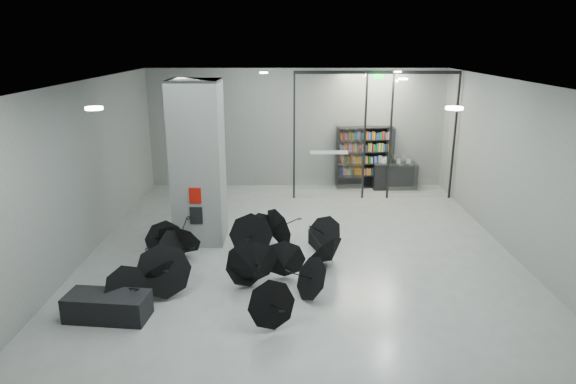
{
  "coord_description": "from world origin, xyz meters",
  "views": [
    {
      "loc": [
        -0.32,
        -10.03,
        4.87
      ],
      "look_at": [
        -0.3,
        1.5,
        1.4
      ],
      "focal_mm": 31.5,
      "sensor_mm": 36.0,
      "label": 1
    }
  ],
  "objects_px": {
    "bench": "(108,306)",
    "bookshelf": "(364,157)",
    "column": "(198,163)",
    "umbrella_cluster": "(234,262)",
    "shop_counter": "(394,176)"
  },
  "relations": [
    {
      "from": "bookshelf",
      "to": "shop_counter",
      "type": "relative_size",
      "value": 1.42
    },
    {
      "from": "bookshelf",
      "to": "shop_counter",
      "type": "distance_m",
      "value": 1.2
    },
    {
      "from": "shop_counter",
      "to": "umbrella_cluster",
      "type": "bearing_deg",
      "value": -127.02
    },
    {
      "from": "shop_counter",
      "to": "umbrella_cluster",
      "type": "relative_size",
      "value": 0.28
    },
    {
      "from": "column",
      "to": "shop_counter",
      "type": "relative_size",
      "value": 2.72
    },
    {
      "from": "bench",
      "to": "bookshelf",
      "type": "xyz_separation_m",
      "value": [
        5.91,
        8.6,
        0.81
      ]
    },
    {
      "from": "bookshelf",
      "to": "umbrella_cluster",
      "type": "xyz_separation_m",
      "value": [
        -3.79,
        -6.81,
        -0.74
      ]
    },
    {
      "from": "column",
      "to": "shop_counter",
      "type": "distance_m",
      "value": 7.59
    },
    {
      "from": "umbrella_cluster",
      "to": "shop_counter",
      "type": "bearing_deg",
      "value": 54.07
    },
    {
      "from": "bench",
      "to": "umbrella_cluster",
      "type": "relative_size",
      "value": 0.28
    },
    {
      "from": "bookshelf",
      "to": "umbrella_cluster",
      "type": "relative_size",
      "value": 0.4
    },
    {
      "from": "bookshelf",
      "to": "column",
      "type": "bearing_deg",
      "value": -142.85
    },
    {
      "from": "column",
      "to": "umbrella_cluster",
      "type": "distance_m",
      "value": 2.86
    },
    {
      "from": "bench",
      "to": "umbrella_cluster",
      "type": "distance_m",
      "value": 2.78
    },
    {
      "from": "bookshelf",
      "to": "umbrella_cluster",
      "type": "bearing_deg",
      "value": -126.54
    }
  ]
}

